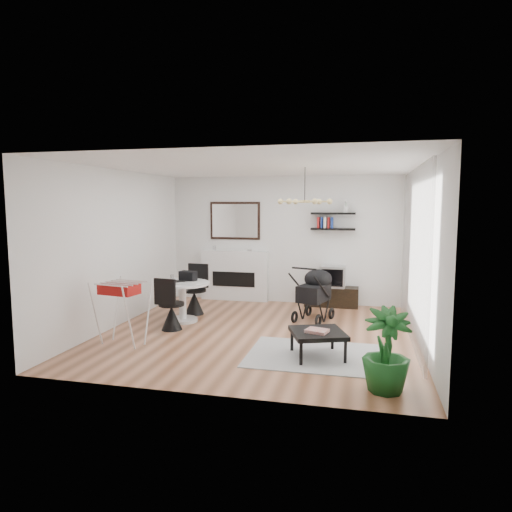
% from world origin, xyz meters
% --- Properties ---
extents(floor, '(5.00, 5.00, 0.00)m').
position_xyz_m(floor, '(0.00, 0.00, 0.00)').
color(floor, brown).
rests_on(floor, ground).
extents(ceiling, '(5.00, 5.00, 0.00)m').
position_xyz_m(ceiling, '(0.00, 0.00, 2.70)').
color(ceiling, white).
rests_on(ceiling, wall_back).
extents(wall_back, '(5.00, 0.00, 5.00)m').
position_xyz_m(wall_back, '(0.00, 2.50, 1.35)').
color(wall_back, white).
rests_on(wall_back, floor).
extents(wall_left, '(0.00, 5.00, 5.00)m').
position_xyz_m(wall_left, '(-2.50, 0.00, 1.35)').
color(wall_left, white).
rests_on(wall_left, floor).
extents(wall_right, '(0.00, 5.00, 5.00)m').
position_xyz_m(wall_right, '(2.50, 0.00, 1.35)').
color(wall_right, white).
rests_on(wall_right, floor).
extents(sheer_curtain, '(0.04, 3.60, 2.60)m').
position_xyz_m(sheer_curtain, '(2.40, 0.20, 1.35)').
color(sheer_curtain, white).
rests_on(sheer_curtain, wall_right).
extents(fireplace, '(1.50, 0.17, 2.16)m').
position_xyz_m(fireplace, '(-1.10, 2.42, 0.69)').
color(fireplace, white).
rests_on(fireplace, floor).
extents(shelf_lower, '(0.90, 0.25, 0.04)m').
position_xyz_m(shelf_lower, '(1.02, 2.37, 1.60)').
color(shelf_lower, black).
rests_on(shelf_lower, wall_back).
extents(shelf_upper, '(0.90, 0.25, 0.04)m').
position_xyz_m(shelf_upper, '(1.02, 2.37, 1.92)').
color(shelf_upper, black).
rests_on(shelf_upper, wall_back).
extents(pendant_lamp, '(0.90, 0.90, 0.10)m').
position_xyz_m(pendant_lamp, '(0.70, 0.30, 2.15)').
color(pendant_lamp, tan).
rests_on(pendant_lamp, ceiling).
extents(tv_console, '(1.09, 0.38, 0.41)m').
position_xyz_m(tv_console, '(1.02, 2.30, 0.20)').
color(tv_console, black).
rests_on(tv_console, floor).
extents(crt_tv, '(0.50, 0.44, 0.44)m').
position_xyz_m(crt_tv, '(1.04, 2.30, 0.63)').
color(crt_tv, '#ACACAE').
rests_on(crt_tv, tv_console).
extents(dining_table, '(0.98, 0.98, 0.71)m').
position_xyz_m(dining_table, '(-1.50, 0.44, 0.47)').
color(dining_table, white).
rests_on(dining_table, floor).
extents(laptop, '(0.31, 0.21, 0.02)m').
position_xyz_m(laptop, '(-1.59, 0.41, 0.73)').
color(laptop, black).
rests_on(laptop, dining_table).
extents(black_bag, '(0.32, 0.23, 0.18)m').
position_xyz_m(black_bag, '(-1.46, 0.62, 0.80)').
color(black_bag, black).
rests_on(black_bag, dining_table).
extents(newspaper, '(0.38, 0.32, 0.01)m').
position_xyz_m(newspaper, '(-1.33, 0.34, 0.72)').
color(newspaper, beige).
rests_on(newspaper, dining_table).
extents(drinking_glass, '(0.06, 0.06, 0.10)m').
position_xyz_m(drinking_glass, '(-1.76, 0.58, 0.77)').
color(drinking_glass, white).
rests_on(drinking_glass, dining_table).
extents(chair_far, '(0.45, 0.47, 0.96)m').
position_xyz_m(chair_far, '(-1.50, 1.02, 0.30)').
color(chair_far, black).
rests_on(chair_far, floor).
extents(chair_near, '(0.43, 0.45, 0.90)m').
position_xyz_m(chair_near, '(-1.47, -0.14, 0.28)').
color(chair_near, black).
rests_on(chair_near, floor).
extents(drying_rack, '(0.73, 0.70, 0.96)m').
position_xyz_m(drying_rack, '(-1.85, -1.05, 0.51)').
color(drying_rack, white).
rests_on(drying_rack, floor).
extents(stroller, '(0.75, 0.94, 1.03)m').
position_xyz_m(stroller, '(0.80, 1.10, 0.44)').
color(stroller, black).
rests_on(stroller, floor).
extents(rug, '(1.95, 1.41, 0.01)m').
position_xyz_m(rug, '(1.07, -0.91, 0.01)').
color(rug, '#969696').
rests_on(rug, floor).
extents(coffee_table, '(0.90, 0.90, 0.36)m').
position_xyz_m(coffee_table, '(1.06, -0.96, 0.33)').
color(coffee_table, black).
rests_on(coffee_table, rug).
extents(magazines, '(0.34, 0.30, 0.04)m').
position_xyz_m(magazines, '(1.06, -1.03, 0.39)').
color(magazines, '#B83B2E').
rests_on(magazines, coffee_table).
extents(potted_plant, '(0.63, 0.63, 0.95)m').
position_xyz_m(potted_plant, '(1.93, -1.94, 0.48)').
color(potted_plant, '#164E1B').
rests_on(potted_plant, floor).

